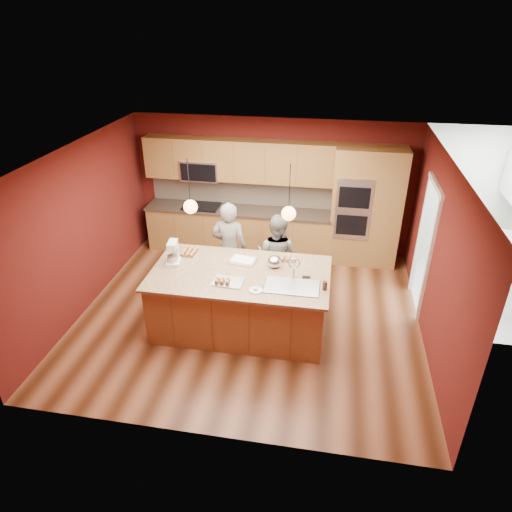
% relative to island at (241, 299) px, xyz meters
% --- Properties ---
extents(floor, '(5.50, 5.50, 0.00)m').
position_rel_island_xyz_m(floor, '(0.06, 0.33, -0.51)').
color(floor, '#42200F').
rests_on(floor, ground).
extents(ceiling, '(5.50, 5.50, 0.00)m').
position_rel_island_xyz_m(ceiling, '(0.06, 0.33, 2.19)').
color(ceiling, white).
rests_on(ceiling, ground).
extents(wall_back, '(5.50, 0.00, 5.50)m').
position_rel_island_xyz_m(wall_back, '(0.06, 2.83, 0.84)').
color(wall_back, '#4F1310').
rests_on(wall_back, ground).
extents(wall_front, '(5.50, 0.00, 5.50)m').
position_rel_island_xyz_m(wall_front, '(0.06, -2.17, 0.84)').
color(wall_front, '#4F1310').
rests_on(wall_front, ground).
extents(wall_left, '(0.00, 5.00, 5.00)m').
position_rel_island_xyz_m(wall_left, '(-2.69, 0.33, 0.84)').
color(wall_left, '#4F1310').
rests_on(wall_left, ground).
extents(wall_right, '(0.00, 5.00, 5.00)m').
position_rel_island_xyz_m(wall_right, '(2.81, 0.33, 0.84)').
color(wall_right, '#4F1310').
rests_on(wall_right, ground).
extents(cabinet_run, '(3.74, 0.64, 2.30)m').
position_rel_island_xyz_m(cabinet_run, '(-0.62, 2.58, 0.48)').
color(cabinet_run, brown).
rests_on(cabinet_run, floor).
extents(oven_column, '(1.30, 0.62, 2.30)m').
position_rel_island_xyz_m(oven_column, '(1.91, 2.53, 0.65)').
color(oven_column, brown).
rests_on(oven_column, floor).
extents(doorway_trim, '(0.08, 1.11, 2.20)m').
position_rel_island_xyz_m(doorway_trim, '(2.79, 1.13, 0.54)').
color(doorway_trim, white).
rests_on(doorway_trim, wall_right).
extents(pendant_left, '(0.20, 0.20, 0.80)m').
position_rel_island_xyz_m(pendant_left, '(-0.72, 0.00, 1.50)').
color(pendant_left, black).
rests_on(pendant_left, ceiling).
extents(pendant_right, '(0.20, 0.20, 0.80)m').
position_rel_island_xyz_m(pendant_right, '(0.69, 0.00, 1.50)').
color(pendant_right, black).
rests_on(pendant_right, ceiling).
extents(island, '(2.69, 1.50, 1.37)m').
position_rel_island_xyz_m(island, '(0.00, 0.00, 0.00)').
color(island, brown).
rests_on(island, floor).
extents(person_left, '(0.62, 0.41, 1.69)m').
position_rel_island_xyz_m(person_left, '(-0.41, 1.01, 0.34)').
color(person_left, black).
rests_on(person_left, floor).
extents(person_right, '(0.88, 0.77, 1.53)m').
position_rel_island_xyz_m(person_right, '(0.41, 1.01, 0.26)').
color(person_right, gray).
rests_on(person_right, floor).
extents(stand_mixer, '(0.23, 0.30, 0.38)m').
position_rel_island_xyz_m(stand_mixer, '(-1.08, 0.09, 0.65)').
color(stand_mixer, white).
rests_on(stand_mixer, island).
extents(sheet_cake, '(0.45, 0.36, 0.05)m').
position_rel_island_xyz_m(sheet_cake, '(-0.04, 0.33, 0.51)').
color(sheet_cake, silver).
rests_on(sheet_cake, island).
extents(cooling_rack, '(0.46, 0.34, 0.02)m').
position_rel_island_xyz_m(cooling_rack, '(-0.13, -0.31, 0.50)').
color(cooling_rack, silver).
rests_on(cooling_rack, island).
extents(mixing_bowl, '(0.22, 0.22, 0.19)m').
position_rel_island_xyz_m(mixing_bowl, '(0.47, 0.26, 0.57)').
color(mixing_bowl, silver).
rests_on(mixing_bowl, island).
extents(plate, '(0.19, 0.19, 0.01)m').
position_rel_island_xyz_m(plate, '(0.31, -0.46, 0.49)').
color(plate, white).
rests_on(plate, island).
extents(tumbler, '(0.07, 0.07, 0.13)m').
position_rel_island_xyz_m(tumbler, '(1.26, -0.26, 0.55)').
color(tumbler, '#3D2114').
rests_on(tumbler, island).
extents(phone, '(0.13, 0.08, 0.01)m').
position_rel_island_xyz_m(phone, '(0.98, 0.02, 0.49)').
color(phone, black).
rests_on(phone, island).
extents(cupcakes_left, '(0.23, 0.31, 0.07)m').
position_rel_island_xyz_m(cupcakes_left, '(-0.95, 0.45, 0.52)').
color(cupcakes_left, '#DB8C4D').
rests_on(cupcakes_left, island).
extents(cupcakes_rack, '(0.23, 0.16, 0.07)m').
position_rel_island_xyz_m(cupcakes_rack, '(-0.20, -0.36, 0.54)').
color(cupcakes_rack, '#DB8C4D').
rests_on(cupcakes_rack, island).
extents(cupcakes_right, '(0.26, 0.17, 0.08)m').
position_rel_island_xyz_m(cupcakes_right, '(0.66, 0.49, 0.52)').
color(cupcakes_right, '#DB8C4D').
rests_on(cupcakes_right, island).
extents(washer, '(0.76, 0.77, 0.95)m').
position_rel_island_xyz_m(washer, '(4.25, 1.27, -0.03)').
color(washer, white).
rests_on(washer, floor).
extents(dryer, '(0.81, 0.82, 1.01)m').
position_rel_island_xyz_m(dryer, '(4.23, 1.97, 0.00)').
color(dryer, white).
rests_on(dryer, floor).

